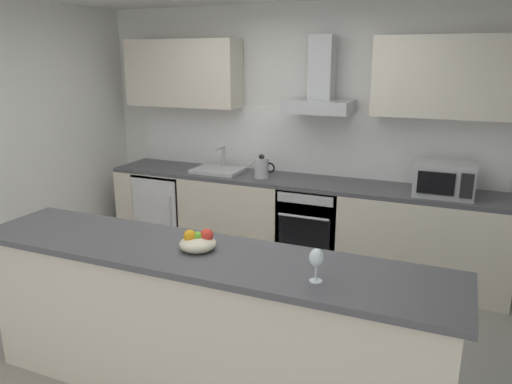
% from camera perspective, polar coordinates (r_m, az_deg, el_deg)
% --- Properties ---
extents(ground, '(5.57, 4.80, 0.02)m').
position_cam_1_polar(ground, '(3.88, -3.61, -17.02)').
color(ground, gray).
extents(wall_back, '(5.57, 0.12, 2.60)m').
position_cam_1_polar(wall_back, '(5.16, 6.01, 6.72)').
color(wall_back, white).
rests_on(wall_back, ground).
extents(backsplash_tile, '(3.88, 0.02, 0.66)m').
position_cam_1_polar(backsplash_tile, '(5.10, 5.75, 5.84)').
color(backsplash_tile, white).
extents(counter_back, '(4.02, 0.60, 0.90)m').
position_cam_1_polar(counter_back, '(5.01, 4.44, -3.53)').
color(counter_back, beige).
rests_on(counter_back, ground).
extents(counter_island, '(2.99, 0.64, 0.98)m').
position_cam_1_polar(counter_island, '(3.11, -6.35, -15.19)').
color(counter_island, beige).
rests_on(counter_island, ground).
extents(upper_cabinets, '(3.96, 0.32, 0.70)m').
position_cam_1_polar(upper_cabinets, '(4.88, 5.39, 13.45)').
color(upper_cabinets, beige).
extents(oven, '(0.60, 0.62, 0.80)m').
position_cam_1_polar(oven, '(4.92, 6.62, -3.80)').
color(oven, slate).
rests_on(oven, ground).
extents(refrigerator, '(0.58, 0.60, 0.85)m').
position_cam_1_polar(refrigerator, '(5.62, -10.15, -1.88)').
color(refrigerator, white).
rests_on(refrigerator, ground).
extents(microwave, '(0.50, 0.38, 0.30)m').
position_cam_1_polar(microwave, '(4.56, 21.15, 1.41)').
color(microwave, '#B7BABC').
rests_on(microwave, counter_back).
extents(sink, '(0.50, 0.40, 0.26)m').
position_cam_1_polar(sink, '(5.18, -4.38, 2.63)').
color(sink, silver).
rests_on(sink, counter_back).
extents(kettle, '(0.29, 0.15, 0.24)m').
position_cam_1_polar(kettle, '(4.92, 0.66, 2.89)').
color(kettle, '#B7BABC').
rests_on(kettle, counter_back).
extents(range_hood, '(0.62, 0.45, 0.72)m').
position_cam_1_polar(range_hood, '(4.79, 7.58, 11.88)').
color(range_hood, '#B7BABC').
extents(wine_glass, '(0.08, 0.08, 0.18)m').
position_cam_1_polar(wine_glass, '(2.48, 7.07, -7.77)').
color(wine_glass, silver).
rests_on(wine_glass, counter_island).
extents(fruit_bowl, '(0.22, 0.22, 0.13)m').
position_cam_1_polar(fruit_bowl, '(2.91, -6.79, -5.83)').
color(fruit_bowl, beige).
rests_on(fruit_bowl, counter_island).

